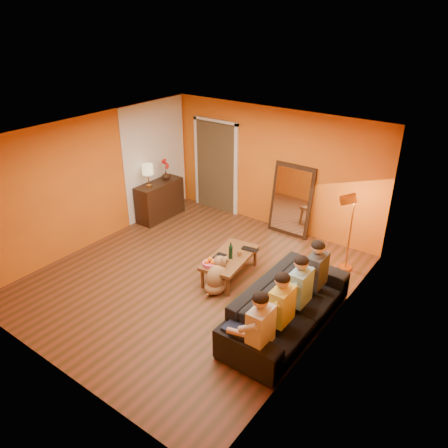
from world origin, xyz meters
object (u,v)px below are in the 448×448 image
Objects in this scene: person_mid_right at (300,292)px; person_far_right at (316,276)px; sideboard at (160,200)px; wine_bottle at (231,250)px; sofa at (288,306)px; coffee_table at (230,266)px; dog at (217,275)px; mirror_frame at (292,200)px; vase at (166,175)px; laptop at (249,250)px; floor_lamp at (350,234)px; person_far_left at (260,333)px; table_lamp at (148,176)px; tumbler at (239,253)px; person_mid_left at (281,311)px.

person_mid_right is 1.00× the size of person_far_right.
sideboard is 3.02m from wine_bottle.
person_mid_right reaches higher than wine_bottle.
sideboard is at bearing 68.34° from sofa.
coffee_table is 0.52m from dog.
mirror_frame is 1.25× the size of person_far_right.
vase is (-2.79, -0.83, 0.19)m from mirror_frame.
laptop is (0.13, 0.40, -0.14)m from wine_bottle.
person_far_left is (0.03, -3.09, -0.11)m from floor_lamp.
person_mid_right is at bearing -22.77° from vase.
floor_lamp is 4.65× the size of wine_bottle.
wine_bottle is at bearing 93.32° from dog.
coffee_table is 1.00× the size of person_far_left.
sofa is at bearing -47.26° from laptop.
person_mid_right is 3.81× the size of laptop.
person_far_right reaches higher than wine_bottle.
person_far_left is (4.37, -2.68, 0.18)m from sideboard.
person_mid_right is at bearing -19.93° from sideboard.
dog is at bearing -85.16° from wine_bottle.
table_lamp reaches higher than person_mid_right.
floor_lamp reaches higher than vase.
wine_bottle reaches higher than tumbler.
person_far_right is 1.58m from wine_bottle.
sofa is 2.03× the size of coffee_table.
dog is (2.83, -1.28, -0.78)m from table_lamp.
coffee_table is 0.85× the size of floor_lamp.
dog is 1.66m from person_mid_left.
sideboard reaches higher than dog.
sideboard is 2.96m from coffee_table.
sideboard reaches higher than sofa.
person_mid_right reaches higher than sideboard.
sofa reaches higher than laptop.
dog is at bearing 179.95° from person_mid_right.
table_lamp is 0.42× the size of person_mid_left.
person_mid_left and person_mid_right have the same top height.
laptop is 3.13m from vase.
mirror_frame is 1.69m from floor_lamp.
dog is 1.66m from person_far_right.
wine_bottle is at bearing -176.48° from person_far_right.
person_far_right reaches higher than dog.
person_mid_right is (0.03, -1.99, -0.11)m from floor_lamp.
table_lamp is (-2.79, -1.38, 0.34)m from mirror_frame.
table_lamp reaches higher than dog.
sideboard is 0.97× the size of person_mid_left.
person_mid_right reaches higher than coffee_table.
sideboard reaches higher than laptop.
person_far_left is 1.00× the size of person_far_right.
table_lamp is at bearing 71.92° from sofa.
laptop is (2.92, -0.43, -0.67)m from table_lamp.
person_far_left reaches higher than laptop.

